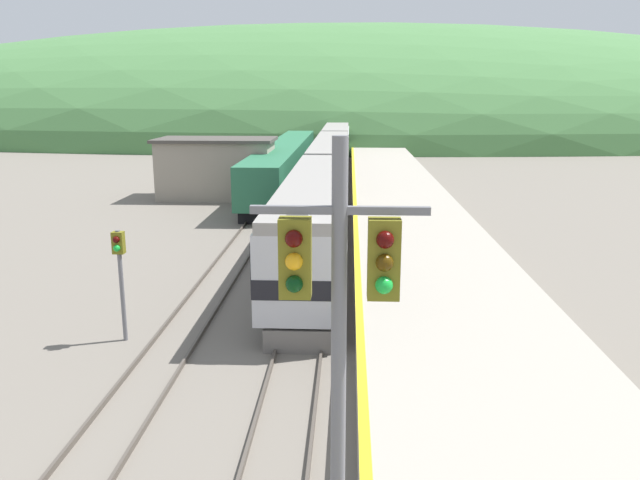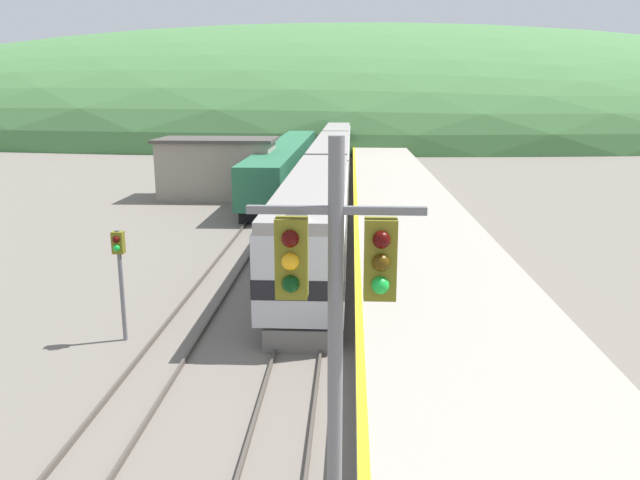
# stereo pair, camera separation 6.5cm
# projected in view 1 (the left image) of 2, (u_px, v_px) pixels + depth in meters

# --- Properties ---
(track_main) EXTENTS (1.52, 180.00, 0.16)m
(track_main) POSITION_uv_depth(u_px,v_px,m) (336.00, 163.00, 70.88)
(track_main) COLOR #4C443D
(track_main) RESTS_ON ground
(track_siding) EXTENTS (1.52, 180.00, 0.16)m
(track_siding) POSITION_uv_depth(u_px,v_px,m) (300.00, 162.00, 71.07)
(track_siding) COLOR #4C443D
(track_siding) RESTS_ON ground
(platform) EXTENTS (6.64, 140.00, 1.16)m
(platform) POSITION_uv_depth(u_px,v_px,m) (393.00, 184.00, 51.11)
(platform) COLOR #9E9689
(platform) RESTS_ON ground
(distant_hills) EXTENTS (232.33, 104.55, 41.30)m
(distant_hills) POSITION_uv_depth(u_px,v_px,m) (342.00, 131.00, 128.49)
(distant_hills) COLOR #477A42
(distant_hills) RESTS_ON ground
(station_shed) EXTENTS (8.89, 5.12, 4.54)m
(station_shed) POSITION_uv_depth(u_px,v_px,m) (217.00, 168.00, 47.57)
(station_shed) COLOR gray
(station_shed) RESTS_ON ground
(express_train_lead_car) EXTENTS (2.89, 20.39, 4.54)m
(express_train_lead_car) POSITION_uv_depth(u_px,v_px,m) (315.00, 219.00, 28.55)
(express_train_lead_car) COLOR black
(express_train_lead_car) RESTS_ON ground
(carriage_second) EXTENTS (2.88, 22.61, 4.18)m
(carriage_second) POSITION_uv_depth(u_px,v_px,m) (331.00, 164.00, 50.52)
(carriage_second) COLOR black
(carriage_second) RESTS_ON ground
(carriage_third) EXTENTS (2.88, 22.61, 4.18)m
(carriage_third) POSITION_uv_depth(u_px,v_px,m) (337.00, 141.00, 73.34)
(carriage_third) COLOR black
(carriage_third) RESTS_ON ground
(carriage_fourth) EXTENTS (2.88, 22.61, 4.18)m
(carriage_fourth) POSITION_uv_depth(u_px,v_px,m) (340.00, 129.00, 96.16)
(carriage_fourth) COLOR black
(carriage_fourth) RESTS_ON ground
(siding_train) EXTENTS (2.90, 35.59, 3.58)m
(siding_train) POSITION_uv_depth(u_px,v_px,m) (285.00, 163.00, 54.59)
(siding_train) COLOR black
(siding_train) RESTS_ON ground
(signal_mast_main) EXTENTS (2.20, 0.42, 7.47)m
(signal_mast_main) POSITION_uv_depth(u_px,v_px,m) (339.00, 339.00, 7.96)
(signal_mast_main) COLOR slate
(signal_mast_main) RESTS_ON ground
(signal_post_siding) EXTENTS (0.36, 0.42, 3.71)m
(signal_post_siding) POSITION_uv_depth(u_px,v_px,m) (120.00, 262.00, 19.90)
(signal_post_siding) COLOR slate
(signal_post_siding) RESTS_ON ground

